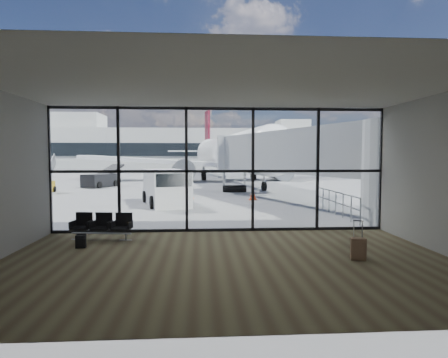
{
  "coord_description": "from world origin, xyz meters",
  "views": [
    {
      "loc": [
        -0.7,
        -13.5,
        2.73
      ],
      "look_at": [
        0.34,
        3.0,
        1.73
      ],
      "focal_mm": 30.0,
      "sensor_mm": 36.0,
      "label": 1
    }
  ],
  "objects": [
    {
      "name": "tree_5",
      "position": [
        -15.0,
        72.0,
        5.88
      ],
      "size": [
        6.27,
        6.27,
        9.03
      ],
      "color": "#382619",
      "rests_on": "ground"
    },
    {
      "name": "seating_row",
      "position": [
        -3.93,
        -1.09,
        0.49
      ],
      "size": [
        1.97,
        0.78,
        0.88
      ],
      "rotation": [
        0.0,
        0.0,
        -0.12
      ],
      "color": "gray",
      "rests_on": "ground"
    },
    {
      "name": "backpack",
      "position": [
        -4.27,
        -2.25,
        0.2
      ],
      "size": [
        0.3,
        0.27,
        0.42
      ],
      "rotation": [
        0.0,
        0.0,
        0.08
      ],
      "color": "black",
      "rests_on": "ground"
    },
    {
      "name": "jet_bridge",
      "position": [
        4.9,
        7.07,
        2.76
      ],
      "size": [
        8.0,
        16.5,
        4.33
      ],
      "color": "#979B9C",
      "rests_on": "ground"
    },
    {
      "name": "tree_4",
      "position": [
        -21.0,
        72.0,
        5.25
      ],
      "size": [
        5.61,
        5.61,
        8.07
      ],
      "color": "#382619",
      "rests_on": "ground"
    },
    {
      "name": "tree_3",
      "position": [
        -27.0,
        72.0,
        4.63
      ],
      "size": [
        4.95,
        4.95,
        7.12
      ],
      "color": "#382619",
      "rests_on": "ground"
    },
    {
      "name": "glass_curtain_wall",
      "position": [
        0.0,
        0.0,
        2.25
      ],
      "size": [
        12.1,
        0.12,
        4.5
      ],
      "color": "white",
      "rests_on": "ground"
    },
    {
      "name": "far_terminal",
      "position": [
        -0.59,
        61.97,
        4.21
      ],
      "size": [
        80.0,
        12.2,
        11.0
      ],
      "color": "#B4B4AF",
      "rests_on": "ground"
    },
    {
      "name": "service_van",
      "position": [
        -2.61,
        7.63,
        1.01
      ],
      "size": [
        3.13,
        4.9,
        1.97
      ],
      "rotation": [
        0.0,
        0.0,
        0.27
      ],
      "color": "silver",
      "rests_on": "ground"
    },
    {
      "name": "traffic_cone_b",
      "position": [
        2.59,
        9.8,
        0.32
      ],
      "size": [
        0.48,
        0.48,
        0.68
      ],
      "color": "#E43D0C",
      "rests_on": "ground"
    },
    {
      "name": "suitcase",
      "position": [
        3.43,
        -4.06,
        0.32
      ],
      "size": [
        0.43,
        0.35,
        1.05
      ],
      "rotation": [
        0.0,
        0.0,
        -0.27
      ],
      "color": "brown",
      "rests_on": "ground"
    },
    {
      "name": "traffic_cone_a",
      "position": [
        -1.32,
        10.73,
        0.25
      ],
      "size": [
        0.37,
        0.37,
        0.53
      ],
      "color": "#FF490D",
      "rests_on": "ground"
    },
    {
      "name": "lounge_shell",
      "position": [
        0.0,
        -4.8,
        2.65
      ],
      "size": [
        12.02,
        8.01,
        4.51
      ],
      "color": "brown",
      "rests_on": "ground"
    },
    {
      "name": "ground",
      "position": [
        0.0,
        40.0,
        0.0
      ],
      "size": [
        220.0,
        220.0,
        0.0
      ],
      "primitive_type": "plane",
      "color": "slate",
      "rests_on": "ground"
    },
    {
      "name": "tree_2",
      "position": [
        -33.0,
        72.0,
        5.88
      ],
      "size": [
        6.27,
        6.27,
        9.03
      ],
      "color": "#382619",
      "rests_on": "ground"
    },
    {
      "name": "belt_loader",
      "position": [
        -9.59,
        20.57,
        0.68
      ],
      "size": [
        3.14,
        4.6,
        2.02
      ],
      "rotation": [
        0.0,
        0.0,
        -0.43
      ],
      "color": "black",
      "rests_on": "ground"
    },
    {
      "name": "tree_1",
      "position": [
        -39.0,
        72.0,
        5.25
      ],
      "size": [
        5.61,
        5.61,
        8.07
      ],
      "color": "#382619",
      "rests_on": "ground"
    },
    {
      "name": "airliner",
      "position": [
        2.49,
        30.76,
        3.09
      ],
      "size": [
        33.82,
        39.34,
        10.15
      ],
      "rotation": [
        0.0,
        0.0,
        0.12
      ],
      "color": "white",
      "rests_on": "ground"
    },
    {
      "name": "apron_railing",
      "position": [
        5.6,
        3.5,
        0.72
      ],
      "size": [
        0.06,
        5.46,
        1.11
      ],
      "color": "gray",
      "rests_on": "ground"
    },
    {
      "name": "mobile_stairs",
      "position": [
        -12.67,
        14.97,
        0.56
      ],
      "size": [
        2.05,
        3.48,
        2.34
      ],
      "rotation": [
        0.0,
        0.0,
        0.1
      ],
      "color": "gold",
      "rests_on": "ground"
    }
  ]
}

